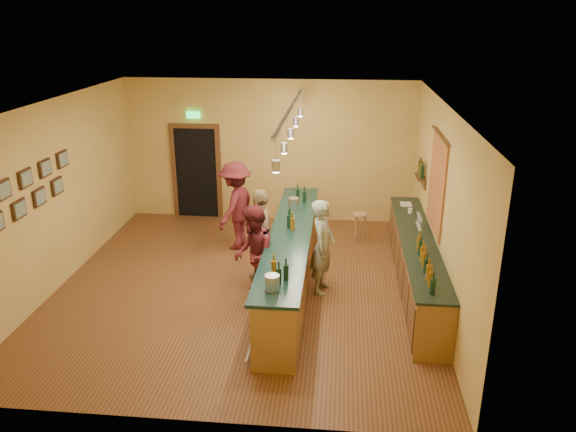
# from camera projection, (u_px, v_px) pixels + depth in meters

# --- Properties ---
(floor) EXTENTS (7.00, 7.00, 0.00)m
(floor) POSITION_uv_depth(u_px,v_px,m) (245.00, 286.00, 9.93)
(floor) COLOR #503317
(floor) RESTS_ON ground
(ceiling) EXTENTS (6.50, 7.00, 0.02)m
(ceiling) POSITION_uv_depth(u_px,v_px,m) (240.00, 104.00, 8.83)
(ceiling) COLOR silver
(ceiling) RESTS_ON wall_back
(wall_back) EXTENTS (6.50, 0.02, 3.20)m
(wall_back) POSITION_uv_depth(u_px,v_px,m) (269.00, 151.00, 12.65)
(wall_back) COLOR #BC9A46
(wall_back) RESTS_ON floor
(wall_front) EXTENTS (6.50, 0.02, 3.20)m
(wall_front) POSITION_uv_depth(u_px,v_px,m) (187.00, 302.00, 6.11)
(wall_front) COLOR #BC9A46
(wall_front) RESTS_ON floor
(wall_left) EXTENTS (0.02, 7.00, 3.20)m
(wall_left) POSITION_uv_depth(u_px,v_px,m) (57.00, 194.00, 9.68)
(wall_left) COLOR #BC9A46
(wall_left) RESTS_ON floor
(wall_right) EXTENTS (0.02, 7.00, 3.20)m
(wall_right) POSITION_uv_depth(u_px,v_px,m) (441.00, 206.00, 9.08)
(wall_right) COLOR #BC9A46
(wall_right) RESTS_ON floor
(doorway) EXTENTS (1.15, 0.09, 2.48)m
(doorway) POSITION_uv_depth(u_px,v_px,m) (197.00, 170.00, 12.94)
(doorway) COLOR black
(doorway) RESTS_ON wall_back
(tapestry) EXTENTS (0.03, 1.40, 1.60)m
(tapestry) POSITION_uv_depth(u_px,v_px,m) (437.00, 184.00, 9.37)
(tapestry) COLOR maroon
(tapestry) RESTS_ON wall_right
(bottle_shelf) EXTENTS (0.17, 0.55, 0.54)m
(bottle_shelf) POSITION_uv_depth(u_px,v_px,m) (421.00, 171.00, 10.84)
(bottle_shelf) COLOR #492C16
(bottle_shelf) RESTS_ON wall_right
(picture_grid) EXTENTS (0.06, 2.20, 0.70)m
(picture_grid) POSITION_uv_depth(u_px,v_px,m) (33.00, 188.00, 8.85)
(picture_grid) COLOR #382111
(picture_grid) RESTS_ON wall_left
(back_counter) EXTENTS (0.60, 4.55, 1.27)m
(back_counter) POSITION_uv_depth(u_px,v_px,m) (416.00, 263.00, 9.66)
(back_counter) COLOR olive
(back_counter) RESTS_ON floor
(tasting_bar) EXTENTS (0.73, 5.10, 1.38)m
(tasting_bar) POSITION_uv_depth(u_px,v_px,m) (290.00, 256.00, 9.64)
(tasting_bar) COLOR olive
(tasting_bar) RESTS_ON floor
(pendant_track) EXTENTS (0.11, 4.60, 0.50)m
(pendant_track) POSITION_uv_depth(u_px,v_px,m) (291.00, 119.00, 8.83)
(pendant_track) COLOR silver
(pendant_track) RESTS_ON ceiling
(bartender) EXTENTS (0.50, 0.66, 1.65)m
(bartender) POSITION_uv_depth(u_px,v_px,m) (323.00, 246.00, 9.50)
(bartender) COLOR gray
(bartender) RESTS_ON floor
(customer_a) EXTENTS (0.76, 0.91, 1.69)m
(customer_a) POSITION_uv_depth(u_px,v_px,m) (254.00, 256.00, 9.09)
(customer_a) COLOR #59191E
(customer_a) RESTS_ON floor
(customer_b) EXTENTS (0.72, 1.09, 1.72)m
(customer_b) POSITION_uv_depth(u_px,v_px,m) (261.00, 236.00, 9.86)
(customer_b) COLOR #997A51
(customer_b) RESTS_ON floor
(customer_c) EXTENTS (0.97, 1.30, 1.80)m
(customer_c) POSITION_uv_depth(u_px,v_px,m) (236.00, 206.00, 11.26)
(customer_c) COLOR #59191E
(customer_c) RESTS_ON floor
(bar_stool) EXTENTS (0.31, 0.31, 0.64)m
(bar_stool) POSITION_uv_depth(u_px,v_px,m) (360.00, 220.00, 11.63)
(bar_stool) COLOR #A26749
(bar_stool) RESTS_ON floor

